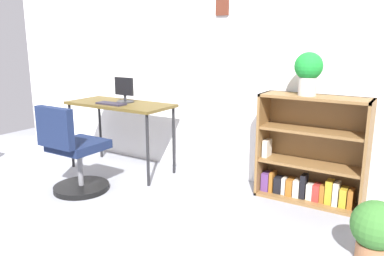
{
  "coord_description": "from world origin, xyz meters",
  "views": [
    {
      "loc": [
        2.33,
        -1.34,
        1.41
      ],
      "look_at": [
        0.56,
        1.47,
        0.64
      ],
      "focal_mm": 35.8,
      "sensor_mm": 36.0,
      "label": 1
    }
  ],
  "objects": [
    {
      "name": "potted_plant_on_shelf",
      "position": [
        1.44,
        1.9,
        1.16
      ],
      "size": [
        0.23,
        0.23,
        0.36
      ],
      "color": "#B7B2A8",
      "rests_on": "bookshelf_low"
    },
    {
      "name": "desk",
      "position": [
        -0.47,
        1.66,
        0.69
      ],
      "size": [
        1.17,
        0.52,
        0.75
      ],
      "color": "brown",
      "rests_on": "ground_plane"
    },
    {
      "name": "monitor",
      "position": [
        -0.45,
        1.71,
        0.88
      ],
      "size": [
        0.24,
        0.19,
        0.27
      ],
      "color": "#262628",
      "rests_on": "desk"
    },
    {
      "name": "ground_plane",
      "position": [
        0.0,
        0.0,
        0.0
      ],
      "size": [
        6.24,
        6.24,
        0.0
      ],
      "primitive_type": "plane",
      "color": "#8E919B"
    },
    {
      "name": "potted_plant_floor",
      "position": [
        2.13,
        1.2,
        0.22
      ],
      "size": [
        0.32,
        0.32,
        0.41
      ],
      "color": "#9E6642",
      "rests_on": "ground_plane"
    },
    {
      "name": "keyboard",
      "position": [
        -0.47,
        1.53,
        0.76
      ],
      "size": [
        0.33,
        0.12,
        0.02
      ],
      "primitive_type": "cube",
      "color": "#26222E",
      "rests_on": "desk"
    },
    {
      "name": "wall_back",
      "position": [
        0.0,
        2.15,
        1.21
      ],
      "size": [
        5.2,
        0.12,
        2.42
      ],
      "color": "silver",
      "rests_on": "ground_plane"
    },
    {
      "name": "bookshelf_low",
      "position": [
        1.5,
        1.96,
        0.41
      ],
      "size": [
        0.92,
        0.3,
        0.95
      ],
      "color": "brown",
      "rests_on": "ground_plane"
    },
    {
      "name": "office_chair",
      "position": [
        -0.4,
        0.94,
        0.36
      ],
      "size": [
        0.52,
        0.55,
        0.84
      ],
      "color": "black",
      "rests_on": "ground_plane"
    }
  ]
}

